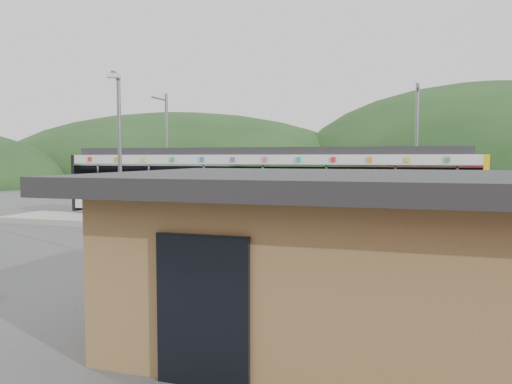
% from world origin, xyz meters
% --- Properties ---
extents(ground, '(120.00, 120.00, 0.00)m').
position_xyz_m(ground, '(0.00, 0.00, 0.00)').
color(ground, '#4C4C4F').
rests_on(ground, ground).
extents(hills, '(146.00, 149.00, 26.00)m').
position_xyz_m(hills, '(6.19, 5.29, 0.00)').
color(hills, '#1E3D19').
rests_on(hills, ground).
extents(platform, '(26.00, 3.20, 0.30)m').
position_xyz_m(platform, '(0.00, 3.30, 0.15)').
color(platform, '#9E9E99').
rests_on(platform, ground).
extents(yellow_line, '(26.00, 0.10, 0.01)m').
position_xyz_m(yellow_line, '(0.00, 2.00, 0.30)').
color(yellow_line, yellow).
rests_on(yellow_line, platform).
extents(train, '(20.44, 3.01, 3.74)m').
position_xyz_m(train, '(-0.36, 6.00, 2.06)').
color(train, black).
rests_on(train, ground).
extents(catenary_mast_west, '(0.18, 1.80, 7.00)m').
position_xyz_m(catenary_mast_west, '(-7.00, 8.56, 3.65)').
color(catenary_mast_west, slate).
rests_on(catenary_mast_west, ground).
extents(catenary_mast_east, '(0.18, 1.80, 7.00)m').
position_xyz_m(catenary_mast_east, '(7.00, 8.56, 3.65)').
color(catenary_mast_east, slate).
rests_on(catenary_mast_east, ground).
extents(station_shelter, '(9.20, 6.20, 3.00)m').
position_xyz_m(station_shelter, '(6.00, -9.01, 1.55)').
color(station_shelter, olive).
rests_on(station_shelter, ground).
extents(lamp_post, '(0.49, 1.08, 5.82)m').
position_xyz_m(lamp_post, '(-1.87, -4.51, 3.48)').
color(lamp_post, slate).
rests_on(lamp_post, ground).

